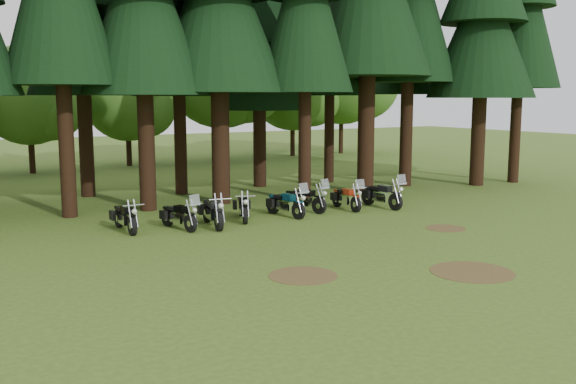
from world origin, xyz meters
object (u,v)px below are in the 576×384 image
at_px(motorcycle_3, 243,208).
at_px(motorcycle_5, 305,200).
at_px(motorcycle_0, 125,218).
at_px(motorcycle_2, 213,213).
at_px(motorcycle_7, 382,196).
at_px(motorcycle_1, 179,217).
at_px(motorcycle_4, 286,204).
at_px(motorcycle_6, 346,198).

bearing_deg(motorcycle_3, motorcycle_5, 27.88).
height_order(motorcycle_0, motorcycle_2, motorcycle_2).
bearing_deg(motorcycle_3, motorcycle_2, -138.55).
xyz_separation_m(motorcycle_3, motorcycle_7, (6.18, -0.54, 0.04)).
height_order(motorcycle_1, motorcycle_3, motorcycle_1).
bearing_deg(motorcycle_1, motorcycle_4, -9.55).
relative_size(motorcycle_0, motorcycle_6, 1.02).
xyz_separation_m(motorcycle_1, motorcycle_7, (8.87, -0.18, 0.06)).
bearing_deg(motorcycle_7, motorcycle_0, 171.85).
relative_size(motorcycle_2, motorcycle_6, 1.11).
xyz_separation_m(motorcycle_5, motorcycle_7, (3.26, -0.85, 0.03)).
height_order(motorcycle_0, motorcycle_3, motorcycle_3).
distance_m(motorcycle_1, motorcycle_4, 4.41).
distance_m(motorcycle_2, motorcycle_7, 7.66).
bearing_deg(motorcycle_1, motorcycle_6, -9.84).
xyz_separation_m(motorcycle_2, motorcycle_3, (1.48, 0.53, -0.04)).
xyz_separation_m(motorcycle_2, motorcycle_4, (3.20, 0.31, -0.03)).
bearing_deg(motorcycle_5, motorcycle_3, 170.35).
bearing_deg(motorcycle_2, motorcycle_7, 9.83).
distance_m(motorcycle_1, motorcycle_5, 5.65).
bearing_deg(motorcycle_4, motorcycle_0, 166.68).
height_order(motorcycle_2, motorcycle_3, motorcycle_2).
height_order(motorcycle_2, motorcycle_7, motorcycle_7).
relative_size(motorcycle_1, motorcycle_2, 0.88).
bearing_deg(motorcycle_4, motorcycle_1, 173.14).
bearing_deg(motorcycle_6, motorcycle_3, -176.54).
distance_m(motorcycle_0, motorcycle_1, 1.81).
height_order(motorcycle_2, motorcycle_4, motorcycle_4).
height_order(motorcycle_1, motorcycle_7, motorcycle_7).
xyz_separation_m(motorcycle_0, motorcycle_6, (9.03, -0.43, -0.00)).
distance_m(motorcycle_3, motorcycle_4, 1.74).
xyz_separation_m(motorcycle_0, motorcycle_2, (2.90, -0.79, 0.04)).
bearing_deg(motorcycle_7, motorcycle_2, 176.11).
relative_size(motorcycle_2, motorcycle_4, 1.07).
bearing_deg(motorcycle_4, motorcycle_5, 14.78).
distance_m(motorcycle_1, motorcycle_3, 2.71).
relative_size(motorcycle_2, motorcycle_5, 1.08).
height_order(motorcycle_0, motorcycle_1, motorcycle_1).
relative_size(motorcycle_3, motorcycle_7, 0.88).
distance_m(motorcycle_3, motorcycle_6, 4.65).
xyz_separation_m(motorcycle_0, motorcycle_4, (6.10, -0.49, 0.01)).
height_order(motorcycle_1, motorcycle_5, motorcycle_5).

